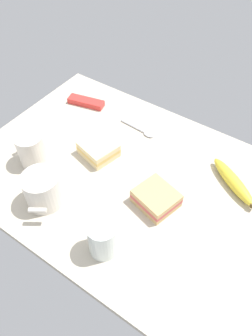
{
  "coord_description": "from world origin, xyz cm",
  "views": [
    {
      "loc": [
        -32.47,
        47.34,
        71.59
      ],
      "look_at": [
        0.0,
        0.0,
        5.0
      ],
      "focal_mm": 33.7,
      "sensor_mm": 36.0,
      "label": 1
    }
  ],
  "objects_px": {
    "banana": "(233,181)",
    "snack_bar": "(86,102)",
    "coffee_mug_milky": "(43,189)",
    "glass_of_milk": "(103,239)",
    "sandwich_main": "(98,149)",
    "spoon": "(142,131)",
    "sandwich_side": "(156,198)",
    "coffee_mug_black": "(31,149)"
  },
  "relations": [
    {
      "from": "coffee_mug_black",
      "to": "glass_of_milk",
      "type": "bearing_deg",
      "value": 162.11
    },
    {
      "from": "glass_of_milk",
      "to": "spoon",
      "type": "xyz_separation_m",
      "value": [
        0.14,
        -0.4,
        -0.04
      ]
    },
    {
      "from": "sandwich_side",
      "to": "snack_bar",
      "type": "bearing_deg",
      "value": -28.07
    },
    {
      "from": "coffee_mug_milky",
      "to": "sandwich_main",
      "type": "height_order",
      "value": "coffee_mug_milky"
    },
    {
      "from": "glass_of_milk",
      "to": "coffee_mug_milky",
      "type": "bearing_deg",
      "value": -6.29
    },
    {
      "from": "coffee_mug_black",
      "to": "sandwich_side",
      "type": "bearing_deg",
      "value": -168.98
    },
    {
      "from": "sandwich_main",
      "to": "spoon",
      "type": "relative_size",
      "value": 0.9
    },
    {
      "from": "coffee_mug_black",
      "to": "spoon",
      "type": "relative_size",
      "value": 0.77
    },
    {
      "from": "banana",
      "to": "sandwich_main",
      "type": "bearing_deg",
      "value": 16.9
    },
    {
      "from": "sandwich_main",
      "to": "glass_of_milk",
      "type": "relative_size",
      "value": 1.17
    },
    {
      "from": "snack_bar",
      "to": "sandwich_side",
      "type": "bearing_deg",
      "value": 138.35
    },
    {
      "from": "sandwich_main",
      "to": "snack_bar",
      "type": "distance_m",
      "value": 0.25
    },
    {
      "from": "coffee_mug_black",
      "to": "glass_of_milk",
      "type": "distance_m",
      "value": 0.36
    },
    {
      "from": "banana",
      "to": "snack_bar",
      "type": "relative_size",
      "value": 1.33
    },
    {
      "from": "sandwich_main",
      "to": "banana",
      "type": "height_order",
      "value": "sandwich_main"
    },
    {
      "from": "banana",
      "to": "spoon",
      "type": "relative_size",
      "value": 1.29
    },
    {
      "from": "coffee_mug_black",
      "to": "sandwich_side",
      "type": "xyz_separation_m",
      "value": [
        -0.37,
        -0.07,
        -0.03
      ]
    },
    {
      "from": "spoon",
      "to": "snack_bar",
      "type": "distance_m",
      "value": 0.24
    },
    {
      "from": "sandwich_main",
      "to": "spoon",
      "type": "height_order",
      "value": "sandwich_main"
    },
    {
      "from": "sandwich_main",
      "to": "banana",
      "type": "relative_size",
      "value": 0.7
    },
    {
      "from": "coffee_mug_milky",
      "to": "glass_of_milk",
      "type": "bearing_deg",
      "value": 173.71
    },
    {
      "from": "glass_of_milk",
      "to": "banana",
      "type": "xyz_separation_m",
      "value": [
        -0.18,
        -0.35,
        -0.03
      ]
    },
    {
      "from": "sandwich_side",
      "to": "banana",
      "type": "bearing_deg",
      "value": -130.15
    },
    {
      "from": "coffee_mug_black",
      "to": "coffee_mug_milky",
      "type": "xyz_separation_m",
      "value": [
        -0.13,
        0.09,
        -0.0
      ]
    },
    {
      "from": "glass_of_milk",
      "to": "spoon",
      "type": "bearing_deg",
      "value": -70.01
    },
    {
      "from": "coffee_mug_milky",
      "to": "spoon",
      "type": "distance_m",
      "value": 0.38
    },
    {
      "from": "coffee_mug_black",
      "to": "sandwich_main",
      "type": "height_order",
      "value": "coffee_mug_black"
    },
    {
      "from": "snack_bar",
      "to": "sandwich_main",
      "type": "bearing_deg",
      "value": 124.33
    },
    {
      "from": "glass_of_milk",
      "to": "banana",
      "type": "distance_m",
      "value": 0.4
    },
    {
      "from": "coffee_mug_milky",
      "to": "banana",
      "type": "distance_m",
      "value": 0.51
    },
    {
      "from": "sandwich_main",
      "to": "sandwich_side",
      "type": "height_order",
      "value": "same"
    },
    {
      "from": "spoon",
      "to": "glass_of_milk",
      "type": "bearing_deg",
      "value": 109.99
    },
    {
      "from": "coffee_mug_milky",
      "to": "snack_bar",
      "type": "height_order",
      "value": "coffee_mug_milky"
    },
    {
      "from": "coffee_mug_black",
      "to": "banana",
      "type": "relative_size",
      "value": 0.6
    },
    {
      "from": "spoon",
      "to": "sandwich_main",
      "type": "bearing_deg",
      "value": 70.95
    },
    {
      "from": "snack_bar",
      "to": "glass_of_milk",
      "type": "bearing_deg",
      "value": 119.88
    },
    {
      "from": "coffee_mug_black",
      "to": "snack_bar",
      "type": "height_order",
      "value": "coffee_mug_black"
    },
    {
      "from": "banana",
      "to": "snack_bar",
      "type": "distance_m",
      "value": 0.57
    },
    {
      "from": "snack_bar",
      "to": "banana",
      "type": "bearing_deg",
      "value": 161.11
    },
    {
      "from": "sandwich_main",
      "to": "snack_bar",
      "type": "relative_size",
      "value": 0.93
    },
    {
      "from": "sandwich_main",
      "to": "sandwich_side",
      "type": "xyz_separation_m",
      "value": [
        -0.23,
        0.06,
        0.0
      ]
    },
    {
      "from": "glass_of_milk",
      "to": "banana",
      "type": "height_order",
      "value": "glass_of_milk"
    }
  ]
}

